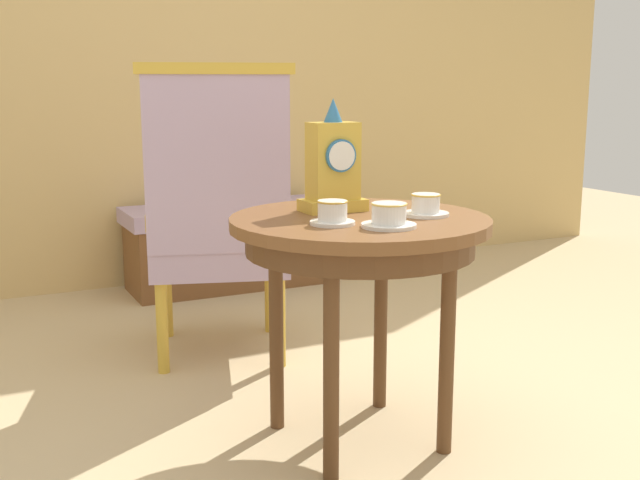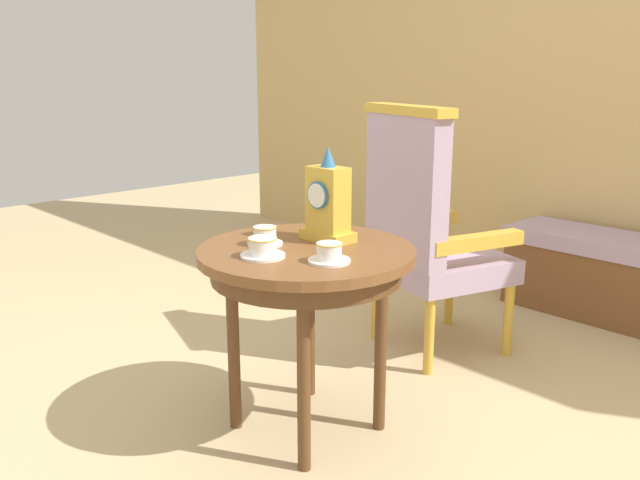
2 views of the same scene
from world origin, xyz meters
name	(u,v)px [view 1 (image 1 of 2)]	position (x,y,z in m)	size (l,w,h in m)	color
ground_plane	(369,440)	(0.00, 0.00, 0.00)	(10.00, 10.00, 0.00)	tan
wall_back	(159,19)	(0.00, 2.25, 1.40)	(6.00, 0.10, 2.80)	tan
side_table	(360,243)	(-0.03, 0.02, 0.61)	(0.76, 0.76, 0.69)	brown
teacup_left	(332,213)	(-0.15, -0.06, 0.72)	(0.12, 0.12, 0.07)	white
teacup_right	(389,216)	(-0.04, -0.16, 0.72)	(0.15, 0.15, 0.07)	white
teacup_center	(426,206)	(0.15, -0.05, 0.72)	(0.14, 0.14, 0.06)	white
mantel_clock	(333,166)	(-0.05, 0.15, 0.82)	(0.19, 0.11, 0.34)	gold
armchair	(218,211)	(-0.16, 0.88, 0.59)	(0.67, 0.67, 1.14)	#B299B7
window_bench	(231,245)	(0.26, 1.95, 0.22)	(1.11, 0.40, 0.44)	#B299B7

